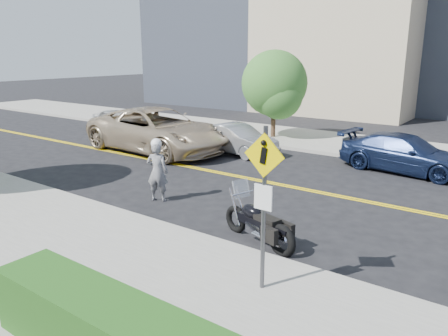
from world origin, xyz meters
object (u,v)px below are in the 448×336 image
motorcycle (259,215)px  pedestrian_sign (264,194)px  parked_car_blue (405,154)px  suv (157,130)px  parked_car_white (118,121)px  parked_car_silver (236,139)px  motorcyclist (157,170)px

motorcycle → pedestrian_sign: bearing=-40.1°
motorcycle → parked_car_blue: bearing=99.4°
suv → parked_car_blue: suv is taller
motorcycle → parked_car_white: size_ratio=0.60×
suv → parked_car_silver: size_ratio=1.76×
pedestrian_sign → motorcyclist: 6.01m
parked_car_white → parked_car_silver: size_ratio=0.96×
motorcycle → suv: 10.52m
motorcyclist → parked_car_silver: (-1.68, 6.56, -0.30)m
parked_car_blue → suv: bearing=112.2°
parked_car_silver → motorcyclist: bearing=-157.2°
motorcyclist → motorcycle: size_ratio=0.84×
parked_car_silver → parked_car_white: bearing=95.4°
pedestrian_sign → parked_car_white: (-15.20, 9.71, -1.31)m
suv → parked_car_silver: (3.15, 1.64, -0.32)m
parked_car_silver → parked_car_blue: size_ratio=0.83×
parked_car_white → parked_car_silver: parked_car_silver is taller
motorcyclist → parked_car_silver: 6.78m
motorcycle → parked_car_blue: parked_car_blue is taller
motorcycle → motorcyclist: bearing=-174.3°
pedestrian_sign → parked_car_white: pedestrian_sign is taller
motorcyclist → parked_car_white: size_ratio=0.50×
parked_car_white → parked_car_silver: 8.25m
motorcyclist → parked_car_blue: (5.10, 7.80, -0.26)m
motorcycle → parked_car_silver: motorcycle is taller
motorcyclist → suv: 6.89m
motorcyclist → parked_car_silver: bearing=-98.4°
motorcycle → parked_car_white: motorcycle is taller
parked_car_white → parked_car_blue: parked_car_blue is taller
pedestrian_sign → suv: size_ratio=0.43×
parked_car_white → pedestrian_sign: bearing=-112.0°
pedestrian_sign → parked_car_blue: (-0.17, 10.51, -1.27)m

